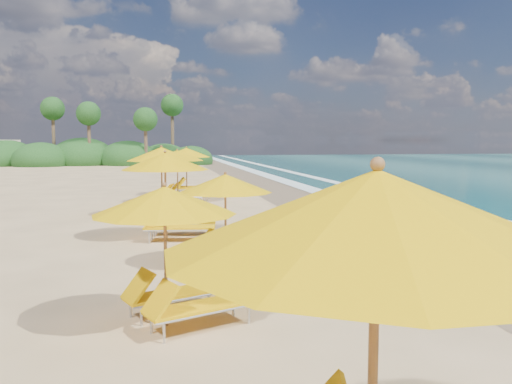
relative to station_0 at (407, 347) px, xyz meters
name	(u,v)px	position (x,y,z in m)	size (l,w,h in m)	color
ground	(256,231)	(1.43, 12.54, -1.48)	(160.00, 160.00, 0.00)	tan
wet_sand	(380,227)	(5.43, 12.54, -1.48)	(4.00, 160.00, 0.01)	#7E684B
surf_foam	(458,224)	(8.13, 12.54, -1.46)	(4.00, 160.00, 0.01)	white
station_0	(407,347)	(0.00, 0.00, 0.00)	(3.29, 3.19, 2.65)	olive
station_1	(176,245)	(-1.23, 4.89, -0.29)	(2.79, 2.76, 2.14)	olive
station_2	(232,213)	(0.12, 8.44, -0.32)	(2.61, 2.55, 2.07)	olive
station_3	(172,189)	(-1.06, 11.91, -0.10)	(2.89, 2.73, 2.47)	olive
station_4	(167,177)	(-1.12, 16.35, -0.04)	(3.20, 3.10, 2.57)	olive
station_5	(182,173)	(-0.41, 20.44, -0.15)	(3.06, 3.01, 2.38)	olive
station_6	(190,168)	(0.18, 23.64, -0.12)	(2.65, 2.45, 2.44)	olive
treeline	(92,156)	(-8.51, 58.05, -0.49)	(25.80, 8.80, 9.74)	#163D14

